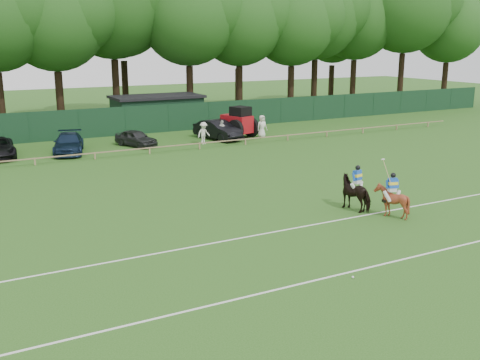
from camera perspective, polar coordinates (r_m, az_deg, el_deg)
ground at (r=25.32m, az=2.21°, el=-4.66°), size 160.00×160.00×0.00m
horse_dark at (r=28.07m, az=11.76°, el=-1.29°), size 1.33×2.13×1.67m
horse_chestnut at (r=27.29m, az=15.13°, el=-2.05°), size 1.63×1.73×1.55m
sedan_navy at (r=43.19m, az=-17.01°, el=3.57°), size 3.23×5.33×1.45m
hatch_grey at (r=44.79m, az=-10.52°, el=4.20°), size 2.92×4.07×1.29m
estate_black at (r=47.16m, az=-2.27°, el=5.11°), size 2.75×5.11×1.60m
spectator_left at (r=45.08m, az=-3.72°, el=4.78°), size 1.26×0.91×1.76m
spectator_mid at (r=46.42m, az=-1.86°, el=5.04°), size 1.01×0.45×1.71m
spectator_right at (r=47.96m, az=2.25°, el=5.46°), size 0.96×0.64×1.93m
rider_dark at (r=27.88m, az=11.85°, el=0.18°), size 0.93×0.48×1.41m
rider_chestnut at (r=27.10m, az=15.24°, el=-0.60°), size 0.92×0.73×2.05m
polo_ball at (r=20.32m, az=11.39°, el=-9.65°), size 0.09×0.09×0.09m
pitch_lines at (r=22.55m, az=6.73°, el=-7.13°), size 60.00×5.10×0.01m
pitch_rail at (r=41.26m, az=-10.50°, el=3.09°), size 62.10×0.10×0.50m
perimeter_fence at (r=49.68m, az=-13.75°, el=5.70°), size 92.08×0.08×2.50m
utility_shed at (r=54.23m, az=-8.41°, el=6.93°), size 8.40×4.40×3.04m
tree_row at (r=58.02m, az=-13.79°, el=5.60°), size 96.00×12.00×21.00m
tractor at (r=48.05m, az=-0.18°, el=5.83°), size 2.94×3.63×2.65m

